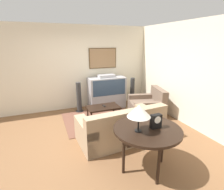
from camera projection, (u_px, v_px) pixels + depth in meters
ground_plane at (91, 137)px, 4.16m from camera, size 12.00×12.00×0.00m
wall_back at (73, 68)px, 5.66m from camera, size 12.00×0.10×2.70m
wall_right at (184, 74)px, 4.69m from camera, size 0.06×12.00×2.70m
area_rug at (100, 119)px, 5.13m from camera, size 2.03×1.62×0.01m
tv at (107, 92)px, 5.91m from camera, size 1.22×0.57×1.14m
couch at (121, 128)px, 3.98m from camera, size 1.95×1.10×0.83m
armchair at (147, 107)px, 5.32m from camera, size 1.14×1.14×0.84m
coffee_table at (103, 108)px, 5.02m from camera, size 0.92×0.54×0.39m
console_table at (147, 132)px, 2.89m from camera, size 1.13×1.13×0.81m
table_lamp at (139, 111)px, 2.67m from camera, size 0.37×0.37×0.45m
mantel_clock at (156, 121)px, 2.85m from camera, size 0.18×0.10×0.24m
remote at (104, 106)px, 5.04m from camera, size 0.05×0.16×0.02m
speaker_tower_left at (79, 98)px, 5.56m from camera, size 0.26×0.26×0.96m
speaker_tower_right at (132, 92)px, 6.23m from camera, size 0.26×0.26×0.96m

